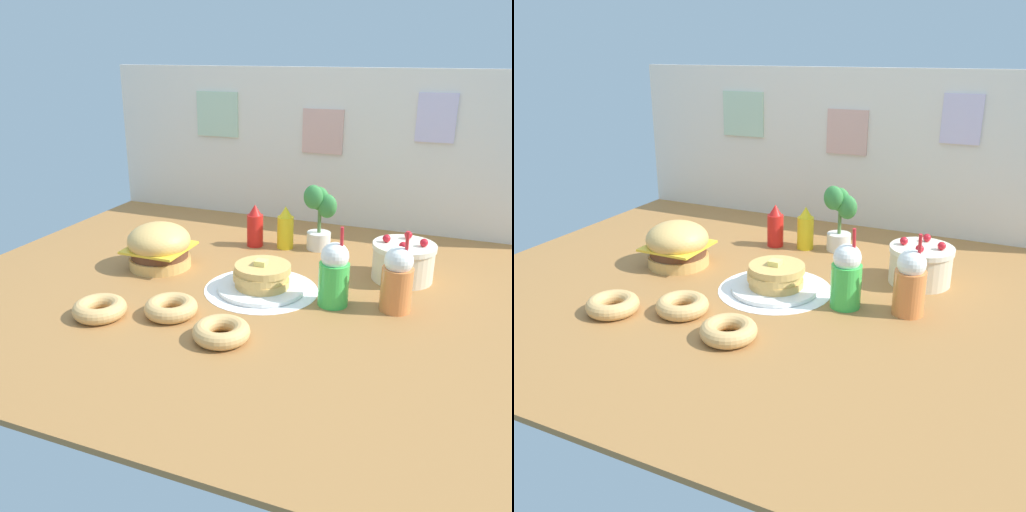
% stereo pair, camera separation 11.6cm
% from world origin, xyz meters
% --- Properties ---
extents(ground_plane, '(2.49, 2.03, 0.02)m').
position_xyz_m(ground_plane, '(0.00, 0.00, -0.01)').
color(ground_plane, '#9E6B38').
extents(back_wall, '(2.49, 0.04, 0.82)m').
position_xyz_m(back_wall, '(-0.00, 1.01, 0.42)').
color(back_wall, silver).
rests_on(back_wall, ground_plane).
extents(doily_mat, '(0.46, 0.46, 0.00)m').
position_xyz_m(doily_mat, '(0.04, 0.02, 0.00)').
color(doily_mat, white).
rests_on(doily_mat, ground_plane).
extents(burger, '(0.28, 0.28, 0.20)m').
position_xyz_m(burger, '(-0.47, 0.08, 0.09)').
color(burger, '#DBA859').
rests_on(burger, ground_plane).
extents(pancake_stack, '(0.35, 0.35, 0.12)m').
position_xyz_m(pancake_stack, '(0.04, 0.02, 0.05)').
color(pancake_stack, white).
rests_on(pancake_stack, doily_mat).
extents(layer_cake, '(0.26, 0.26, 0.19)m').
position_xyz_m(layer_cake, '(0.55, 0.34, 0.08)').
color(layer_cake, beige).
rests_on(layer_cake, ground_plane).
extents(ketchup_bottle, '(0.08, 0.08, 0.21)m').
position_xyz_m(ketchup_bottle, '(-0.19, 0.50, 0.10)').
color(ketchup_bottle, red).
rests_on(ketchup_bottle, ground_plane).
extents(mustard_bottle, '(0.08, 0.08, 0.21)m').
position_xyz_m(mustard_bottle, '(-0.04, 0.53, 0.10)').
color(mustard_bottle, yellow).
rests_on(mustard_bottle, ground_plane).
extents(cream_soda_cup, '(0.11, 0.11, 0.31)m').
position_xyz_m(cream_soda_cup, '(0.34, -0.01, 0.12)').
color(cream_soda_cup, green).
rests_on(cream_soda_cup, ground_plane).
extents(orange_float_cup, '(0.11, 0.11, 0.31)m').
position_xyz_m(orange_float_cup, '(0.56, 0.03, 0.12)').
color(orange_float_cup, orange).
rests_on(orange_float_cup, ground_plane).
extents(donut_pink_glaze, '(0.19, 0.19, 0.06)m').
position_xyz_m(donut_pink_glaze, '(-0.41, -0.42, 0.03)').
color(donut_pink_glaze, tan).
rests_on(donut_pink_glaze, ground_plane).
extents(donut_chocolate, '(0.19, 0.19, 0.06)m').
position_xyz_m(donut_chocolate, '(-0.18, -0.32, 0.03)').
color(donut_chocolate, tan).
rests_on(donut_chocolate, ground_plane).
extents(donut_vanilla, '(0.19, 0.19, 0.06)m').
position_xyz_m(donut_vanilla, '(0.07, -0.41, 0.03)').
color(donut_vanilla, tan).
rests_on(donut_vanilla, ground_plane).
extents(potted_plant, '(0.16, 0.12, 0.32)m').
position_xyz_m(potted_plant, '(0.11, 0.58, 0.17)').
color(potted_plant, white).
rests_on(potted_plant, ground_plane).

